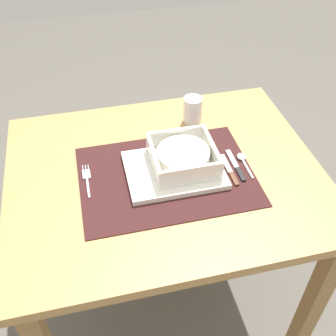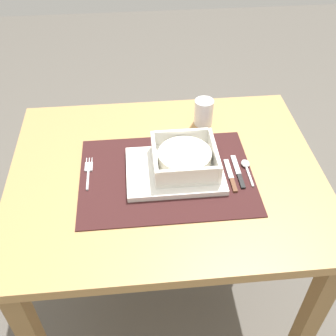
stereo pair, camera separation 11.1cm
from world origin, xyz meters
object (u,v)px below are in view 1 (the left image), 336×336
object	(u,v)px
dining_table	(165,198)
drinking_glass	(193,111)
spoon	(242,159)
bread_knife	(230,171)
fork	(87,178)
porridge_bowl	(183,157)
butter_knife	(237,167)

from	to	relation	value
dining_table	drinking_glass	bearing A→B (deg)	56.87
spoon	bread_knife	bearing A→B (deg)	-141.37
fork	drinking_glass	world-z (taller)	drinking_glass
porridge_bowl	bread_knife	bearing A→B (deg)	-22.32
butter_knife	drinking_glass	size ratio (longest dim) A/B	1.59
butter_knife	bread_knife	world-z (taller)	same
fork	butter_knife	xyz separation A→B (m)	(0.42, -0.05, 0.00)
fork	butter_knife	size ratio (longest dim) A/B	0.97
bread_knife	butter_knife	bearing A→B (deg)	30.64
porridge_bowl	fork	xyz separation A→B (m)	(-0.27, 0.01, -0.04)
butter_knife	drinking_glass	bearing A→B (deg)	103.65
bread_knife	porridge_bowl	bearing A→B (deg)	158.99
dining_table	spoon	xyz separation A→B (m)	(0.23, -0.01, 0.12)
porridge_bowl	drinking_glass	size ratio (longest dim) A/B	2.08
porridge_bowl	spoon	distance (m)	0.18
spoon	fork	bearing A→B (deg)	177.69
drinking_glass	dining_table	bearing A→B (deg)	-123.13
dining_table	drinking_glass	distance (m)	0.30
butter_knife	fork	bearing A→B (deg)	173.22
porridge_bowl	fork	distance (m)	0.27
fork	spoon	bearing A→B (deg)	-0.44
dining_table	porridge_bowl	distance (m)	0.16
fork	butter_knife	world-z (taller)	butter_knife
butter_knife	porridge_bowl	bearing A→B (deg)	166.08
dining_table	fork	xyz separation A→B (m)	(-0.22, 0.02, 0.12)
butter_knife	drinking_glass	xyz separation A→B (m)	(-0.06, 0.25, 0.03)
spoon	butter_knife	xyz separation A→B (m)	(-0.03, -0.03, -0.00)
dining_table	fork	size ratio (longest dim) A/B	6.77
butter_knife	dining_table	bearing A→B (deg)	170.16
porridge_bowl	spoon	world-z (taller)	porridge_bowl
porridge_bowl	drinking_glass	bearing A→B (deg)	67.52
bread_knife	dining_table	bearing A→B (deg)	165.69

